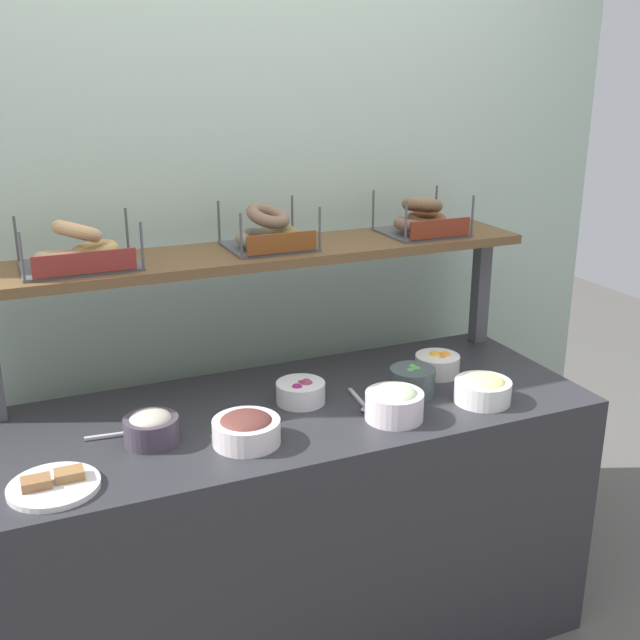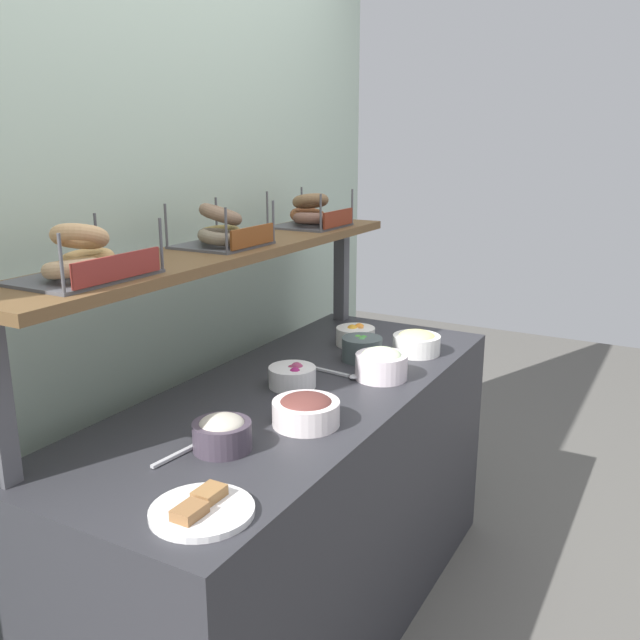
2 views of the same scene
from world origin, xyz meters
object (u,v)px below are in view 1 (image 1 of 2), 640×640
at_px(bowl_veggie_mix, 412,380).
at_px(bowl_fruit_salad, 438,364).
at_px(bowl_scallion_spread, 394,402).
at_px(bowl_tuna_salad, 151,427).
at_px(serving_spoon_near_plate, 363,404).
at_px(bowl_beet_salad, 301,392).
at_px(serving_plate_white, 54,485).
at_px(bowl_egg_salad, 483,389).
at_px(bagel_basket_poppy, 268,233).
at_px(bagel_basket_cinnamon_raisin, 422,220).
at_px(bagel_basket_sesame, 78,251).
at_px(bowl_chocolate_spread, 246,429).
at_px(serving_spoon_by_edge, 129,433).

xyz_separation_m(bowl_veggie_mix, bowl_fruit_salad, (0.16, 0.10, -0.01)).
xyz_separation_m(bowl_scallion_spread, bowl_fruit_salad, (0.30, 0.24, -0.01)).
relative_size(bowl_scallion_spread, bowl_tuna_salad, 1.14).
bearing_deg(serving_spoon_near_plate, bowl_beet_salad, 147.88).
distance_m(serving_plate_white, serving_spoon_near_plate, 0.92).
xyz_separation_m(bowl_fruit_salad, bowl_egg_salad, (0.01, -0.24, 0.01)).
xyz_separation_m(serving_plate_white, bagel_basket_poppy, (0.74, 0.49, 0.47)).
height_order(bowl_veggie_mix, bagel_basket_cinnamon_raisin, bagel_basket_cinnamon_raisin).
bearing_deg(bagel_basket_cinnamon_raisin, bowl_beet_salad, -155.90).
bearing_deg(bowl_veggie_mix, bowl_fruit_salad, 33.08).
bearing_deg(serving_spoon_near_plate, bagel_basket_sesame, 155.25).
relative_size(bagel_basket_poppy, bagel_basket_cinnamon_raisin, 1.02).
distance_m(bowl_scallion_spread, serving_plate_white, 0.95).
xyz_separation_m(bowl_scallion_spread, serving_plate_white, (-0.95, -0.01, -0.04)).
distance_m(bowl_egg_salad, serving_spoon_near_plate, 0.37).
height_order(serving_plate_white, bagel_basket_cinnamon_raisin, bagel_basket_cinnamon_raisin).
bearing_deg(bowl_egg_salad, bowl_scallion_spread, 179.43).
height_order(serving_spoon_near_plate, bagel_basket_sesame, bagel_basket_sesame).
bearing_deg(serving_spoon_near_plate, bowl_tuna_salad, 177.97).
xyz_separation_m(bowl_scallion_spread, bowl_egg_salad, (0.31, -0.00, -0.01)).
height_order(bowl_chocolate_spread, bowl_scallion_spread, bowl_scallion_spread).
bearing_deg(bagel_basket_sesame, bowl_egg_salad, -22.77).
relative_size(bowl_fruit_salad, bagel_basket_sesame, 0.45).
distance_m(bowl_chocolate_spread, bowl_egg_salad, 0.75).
height_order(bowl_tuna_salad, bagel_basket_poppy, bagel_basket_poppy).
distance_m(bowl_tuna_salad, bagel_basket_sesame, 0.55).
bearing_deg(bagel_basket_cinnamon_raisin, bagel_basket_sesame, -179.82).
bearing_deg(bagel_basket_cinnamon_raisin, serving_spoon_near_plate, -138.13).
distance_m(serving_plate_white, bagel_basket_poppy, 1.00).
relative_size(bowl_veggie_mix, bagel_basket_poppy, 0.52).
height_order(bowl_veggie_mix, bagel_basket_sesame, bagel_basket_sesame).
xyz_separation_m(bowl_veggie_mix, serving_spoon_near_plate, (-0.18, -0.02, -0.04)).
xyz_separation_m(bowl_beet_salad, serving_spoon_near_plate, (0.16, -0.10, -0.03)).
xyz_separation_m(bowl_tuna_salad, bagel_basket_sesame, (-0.11, 0.32, 0.43)).
bearing_deg(bagel_basket_sesame, bowl_scallion_spread, -30.04).
relative_size(bowl_tuna_salad, bagel_basket_cinnamon_raisin, 0.55).
xyz_separation_m(bowl_chocolate_spread, serving_spoon_by_edge, (-0.29, 0.18, -0.04)).
distance_m(serving_plate_white, bagel_basket_cinnamon_raisin, 1.46).
relative_size(bowl_veggie_mix, serving_plate_white, 0.64).
height_order(serving_spoon_near_plate, serving_spoon_by_edge, same).
xyz_separation_m(bowl_veggie_mix, bagel_basket_cinnamon_raisin, (0.20, 0.32, 0.43)).
height_order(bowl_fruit_salad, serving_spoon_near_plate, bowl_fruit_salad).
distance_m(bowl_beet_salad, bowl_fruit_salad, 0.50).
height_order(bowl_chocolate_spread, bowl_tuna_salad, bowl_tuna_salad).
bearing_deg(bowl_beet_salad, bowl_veggie_mix, -12.58).
bearing_deg(bowl_fruit_salad, bagel_basket_sesame, 168.63).
height_order(bowl_veggie_mix, bowl_scallion_spread, bowl_scallion_spread).
height_order(bagel_basket_sesame, bagel_basket_cinnamon_raisin, bagel_basket_sesame).
bearing_deg(bowl_scallion_spread, bagel_basket_poppy, 113.90).
bearing_deg(bowl_scallion_spread, serving_spoon_by_edge, 164.32).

